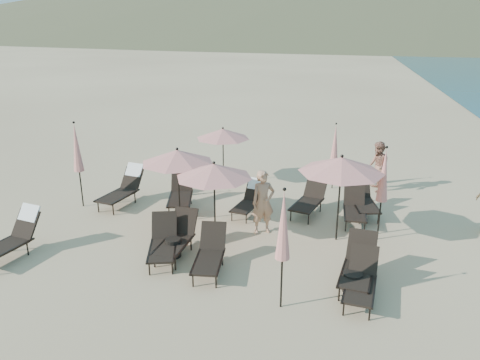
% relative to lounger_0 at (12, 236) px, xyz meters
% --- Properties ---
extents(ground, '(800.00, 800.00, 0.00)m').
position_rel_lounger_0_xyz_m(ground, '(6.16, 0.23, -0.54)').
color(ground, '#D6BA8C').
rests_on(ground, ground).
extents(lounger_0, '(1.03, 1.92, 1.13)m').
position_rel_lounger_0_xyz_m(lounger_0, '(0.00, 0.00, 0.00)').
color(lounger_0, black).
rests_on(lounger_0, ground).
extents(lounger_1, '(0.74, 1.72, 0.97)m').
position_rel_lounger_0_xyz_m(lounger_1, '(3.95, 0.94, -0.09)').
color(lounger_1, black).
rests_on(lounger_1, ground).
extents(lounger_2, '(1.07, 1.79, 0.97)m').
position_rel_lounger_0_xyz_m(lounger_2, '(3.70, 0.62, -0.09)').
color(lounger_2, black).
rests_on(lounger_2, ground).
extents(lounger_3, '(0.78, 1.69, 0.94)m').
position_rel_lounger_0_xyz_m(lounger_3, '(4.97, 0.31, -0.10)').
color(lounger_3, black).
rests_on(lounger_3, ground).
extents(lounger_4, '(0.81, 1.67, 0.92)m').
position_rel_lounger_0_xyz_m(lounger_4, '(8.39, -0.19, -0.11)').
color(lounger_4, black).
rests_on(lounger_4, ground).
extents(lounger_5, '(0.92, 1.83, 1.00)m').
position_rel_lounger_0_xyz_m(lounger_5, '(8.35, 0.37, -0.07)').
color(lounger_5, black).
rests_on(lounger_5, ground).
extents(lounger_6, '(1.03, 1.94, 1.15)m').
position_rel_lounger_0_xyz_m(lounger_6, '(1.17, 3.88, 0.01)').
color(lounger_6, black).
rests_on(lounger_6, ground).
extents(lounger_7, '(1.09, 1.93, 1.05)m').
position_rel_lounger_0_xyz_m(lounger_7, '(3.07, 3.91, -0.05)').
color(lounger_7, black).
rests_on(lounger_7, ground).
extents(lounger_8, '(0.86, 1.59, 0.94)m').
position_rel_lounger_0_xyz_m(lounger_8, '(5.25, 3.90, -0.09)').
color(lounger_8, black).
rests_on(lounger_8, ground).
extents(lounger_9, '(1.12, 1.85, 1.00)m').
position_rel_lounger_0_xyz_m(lounger_9, '(7.04, 4.24, -0.07)').
color(lounger_9, black).
rests_on(lounger_9, ground).
extents(lounger_10, '(0.96, 1.80, 0.98)m').
position_rel_lounger_0_xyz_m(lounger_10, '(8.64, 4.56, -0.08)').
color(lounger_10, black).
rests_on(lounger_10, ground).
extents(lounger_11, '(0.65, 1.65, 0.94)m').
position_rel_lounger_0_xyz_m(lounger_11, '(8.37, 3.90, -0.10)').
color(lounger_11, black).
rests_on(lounger_11, ground).
extents(umbrella_open_0, '(2.07, 2.07, 2.23)m').
position_rel_lounger_0_xyz_m(umbrella_open_0, '(3.37, 2.88, 1.43)').
color(umbrella_open_0, black).
rests_on(umbrella_open_0, ground).
extents(umbrella_open_1, '(2.02, 2.02, 2.17)m').
position_rel_lounger_0_xyz_m(umbrella_open_1, '(4.66, 1.99, 1.38)').
color(umbrella_open_1, black).
rests_on(umbrella_open_1, ground).
extents(umbrella_open_2, '(2.21, 2.21, 2.38)m').
position_rel_lounger_0_xyz_m(umbrella_open_2, '(7.87, 2.55, 1.56)').
color(umbrella_open_2, black).
rests_on(umbrella_open_2, ground).
extents(umbrella_open_3, '(1.90, 1.90, 2.05)m').
position_rel_lounger_0_xyz_m(umbrella_open_3, '(3.81, 6.52, 1.27)').
color(umbrella_open_3, black).
rests_on(umbrella_open_3, ground).
extents(umbrella_closed_0, '(0.31, 0.31, 2.61)m').
position_rel_lounger_0_xyz_m(umbrella_closed_0, '(6.78, -0.85, 1.28)').
color(umbrella_closed_0, black).
rests_on(umbrella_closed_0, ground).
extents(umbrella_closed_1, '(0.30, 0.30, 2.60)m').
position_rel_lounger_0_xyz_m(umbrella_closed_1, '(8.96, 2.80, 1.26)').
color(umbrella_closed_1, black).
rests_on(umbrella_closed_1, ground).
extents(umbrella_closed_2, '(0.32, 0.32, 2.73)m').
position_rel_lounger_0_xyz_m(umbrella_closed_2, '(-0.02, 3.38, 1.36)').
color(umbrella_closed_2, black).
rests_on(umbrella_closed_2, ground).
extents(umbrella_closed_3, '(0.27, 0.27, 2.33)m').
position_rel_lounger_0_xyz_m(umbrella_closed_3, '(7.70, 6.66, 1.08)').
color(umbrella_closed_3, black).
rests_on(umbrella_closed_3, ground).
extents(side_table_0, '(0.38, 0.38, 0.48)m').
position_rel_lounger_0_xyz_m(side_table_0, '(3.90, 0.78, -0.30)').
color(side_table_0, black).
rests_on(side_table_0, ground).
extents(side_table_1, '(0.43, 0.43, 0.44)m').
position_rel_lounger_0_xyz_m(side_table_1, '(8.23, 0.06, -0.32)').
color(side_table_1, black).
rests_on(side_table_1, ground).
extents(beachgoer_a, '(0.78, 0.69, 1.79)m').
position_rel_lounger_0_xyz_m(beachgoer_a, '(5.86, 2.62, 0.35)').
color(beachgoer_a, tan).
rests_on(beachgoer_a, ground).
extents(beachgoer_b, '(0.79, 0.94, 1.72)m').
position_rel_lounger_0_xyz_m(beachgoer_b, '(9.17, 6.73, 0.32)').
color(beachgoer_b, '#A36954').
rests_on(beachgoer_b, ground).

